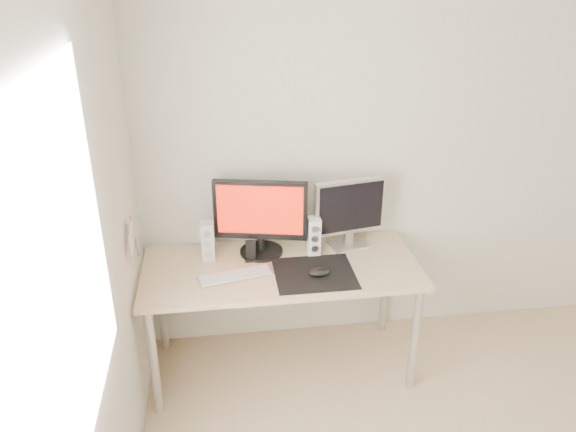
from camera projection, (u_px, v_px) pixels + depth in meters
wall_back at (422, 153)px, 3.47m from camera, size 3.50×0.00×3.50m
wall_left at (68, 365)px, 1.69m from camera, size 0.00×3.50×3.50m
window_pane at (58, 294)px, 1.58m from camera, size 0.00×1.30×1.30m
mousepad at (315, 273)px, 3.17m from camera, size 0.45×0.40×0.00m
mouse at (319, 272)px, 3.13m from camera, size 0.12×0.07×0.04m
desk at (281, 277)px, 3.28m from camera, size 1.60×0.70×0.73m
main_monitor at (260, 215)px, 3.28m from camera, size 0.55×0.31×0.47m
second_monitor at (350, 210)px, 3.37m from camera, size 0.45×0.20×0.43m
speaker_left at (208, 241)px, 3.27m from camera, size 0.07×0.09×0.24m
speaker_right at (314, 236)px, 3.33m from camera, size 0.07×0.09×0.24m
keyboard at (235, 276)px, 3.13m from camera, size 0.44×0.21×0.02m
phone_dock at (251, 254)px, 3.29m from camera, size 0.07×0.06×0.13m
pennant at (133, 237)px, 2.89m from camera, size 0.01×0.23×0.29m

